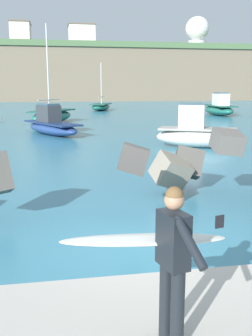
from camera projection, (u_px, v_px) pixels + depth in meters
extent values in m
plane|color=teal|center=(140.00, 242.00, 7.79)|extent=(400.00, 400.00, 0.00)
cube|color=#4C4944|center=(188.00, 163.00, 11.53)|extent=(1.10, 1.14, 1.13)
cube|color=#3D3A38|center=(133.00, 159.00, 8.47)|extent=(0.82, 0.75, 0.72)
cube|color=#605B56|center=(227.00, 141.00, 9.86)|extent=(0.77, 0.83, 0.70)
cube|color=gray|center=(171.00, 171.00, 11.04)|extent=(1.21, 1.12, 1.21)
cylinder|color=black|center=(177.00, 310.00, 4.16)|extent=(0.15, 0.15, 0.90)
cylinder|color=black|center=(166.00, 299.00, 4.37)|extent=(0.15, 0.15, 0.90)
cube|color=black|center=(173.00, 240.00, 4.11)|extent=(0.31, 0.42, 0.60)
sphere|color=#A87A5B|center=(174.00, 200.00, 4.02)|extent=(0.21, 0.21, 0.21)
sphere|color=brown|center=(174.00, 196.00, 4.01)|extent=(0.19, 0.19, 0.19)
cylinder|color=black|center=(190.00, 242.00, 3.73)|extent=(0.22, 0.53, 0.41)
cylinder|color=black|center=(161.00, 235.00, 4.34)|extent=(0.09, 0.09, 0.56)
ellipsoid|color=white|center=(150.00, 240.00, 4.38)|extent=(2.11, 0.87, 0.37)
cube|color=black|center=(220.00, 222.00, 4.75)|extent=(0.12, 0.05, 0.16)
ellipsoid|color=#1E6656|center=(52.00, 117.00, 33.50)|extent=(4.48, 6.15, 1.08)
cube|color=#164C41|center=(52.00, 111.00, 33.40)|extent=(4.12, 5.66, 0.10)
cylinder|color=silver|center=(48.00, 68.00, 32.27)|extent=(0.12, 0.12, 6.97)
cylinder|color=silver|center=(49.00, 100.00, 32.80)|extent=(1.74, 3.18, 0.08)
ellipsoid|color=#1E6656|center=(101.00, 107.00, 51.53)|extent=(3.75, 5.75, 0.86)
cube|color=#164C41|center=(101.00, 104.00, 51.45)|extent=(3.45, 5.29, 0.10)
cylinder|color=silver|center=(101.00, 83.00, 51.30)|extent=(0.12, 0.12, 5.28)
cylinder|color=silver|center=(101.00, 97.00, 51.65)|extent=(1.14, 3.06, 0.08)
ellipsoid|color=beige|center=(197.00, 138.00, 19.94)|extent=(4.46, 3.15, 0.98)
cube|color=#9C9991|center=(198.00, 129.00, 19.85)|extent=(4.10, 2.90, 0.10)
cube|color=silver|center=(192.00, 116.00, 19.80)|extent=(1.53, 1.37, 1.16)
cube|color=#334C5B|center=(192.00, 104.00, 19.67)|extent=(1.38, 1.23, 0.12)
ellipsoid|color=#1E6656|center=(219.00, 110.00, 42.77)|extent=(2.20, 6.25, 1.06)
cube|color=#164C41|center=(219.00, 106.00, 42.67)|extent=(2.02, 5.75, 0.10)
cube|color=silver|center=(221.00, 100.00, 42.08)|extent=(1.29, 1.88, 1.27)
cube|color=#334C5B|center=(221.00, 93.00, 41.94)|extent=(1.16, 1.70, 0.12)
ellipsoid|color=navy|center=(52.00, 129.00, 25.23)|extent=(4.09, 5.86, 0.79)
cube|color=navy|center=(52.00, 123.00, 25.16)|extent=(3.76, 5.39, 0.10)
cube|color=#33383D|center=(49.00, 114.00, 25.38)|extent=(1.65, 1.98, 1.08)
cube|color=#334C5B|center=(48.00, 104.00, 25.26)|extent=(1.49, 1.78, 0.12)
cube|color=#756651|center=(114.00, 77.00, 101.68)|extent=(94.99, 37.00, 11.28)
cube|color=#4C6B42|center=(114.00, 52.00, 100.42)|extent=(96.89, 37.74, 1.20)
cylinder|color=silver|center=(197.00, 47.00, 110.78)|extent=(4.95, 4.95, 3.33)
sphere|color=white|center=(197.00, 29.00, 109.78)|extent=(6.59, 6.59, 6.59)
cube|color=beige|center=(21.00, 35.00, 90.49)|extent=(4.39, 7.41, 4.86)
cube|color=#66564C|center=(20.00, 23.00, 89.97)|extent=(4.61, 7.78, 0.30)
cube|color=silver|center=(82.00, 38.00, 100.43)|extent=(6.54, 6.37, 5.84)
cube|color=#66564C|center=(81.00, 25.00, 99.81)|extent=(6.87, 6.69, 0.30)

